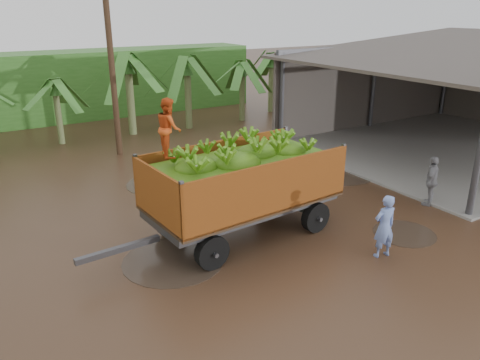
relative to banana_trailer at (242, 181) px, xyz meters
name	(u,v)px	position (x,y,z in m)	size (l,w,h in m)	color
ground	(250,211)	(1.00, 1.13, -1.52)	(100.00, 100.00, 0.00)	black
packing_shed	(454,88)	(12.77, 2.90, 0.98)	(12.78, 10.80, 4.76)	gray
hedge_north	(60,86)	(-1.00, 17.13, 0.28)	(22.00, 3.00, 3.60)	#2D661E
banana_trailer	(242,181)	(0.00, 0.00, 0.00)	(7.11, 2.81, 3.80)	#B85C1A
man_blue	(384,226)	(2.29, -2.87, -0.71)	(0.59, 0.39, 1.62)	#6E86C9
man_grey	(432,181)	(6.02, -1.37, -0.73)	(0.93, 0.39, 1.58)	gray
utility_pole	(110,47)	(-0.51, 8.97, 2.84)	(1.20, 0.24, 8.62)	#47301E
banana_plants	(30,131)	(-4.00, 7.52, 0.25)	(24.00, 20.01, 3.97)	#2D661E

